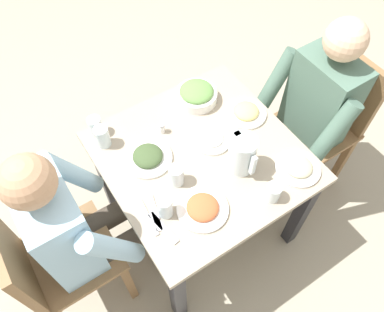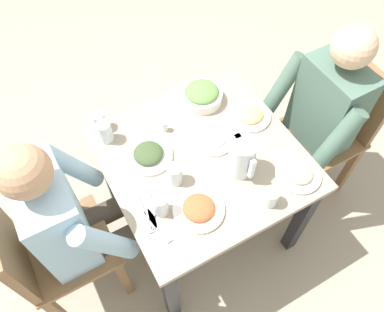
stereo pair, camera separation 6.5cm
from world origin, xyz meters
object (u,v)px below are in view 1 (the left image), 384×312
object	(u,v)px
chair_far	(325,118)
plate_beans	(298,167)
water_glass_far_right	(102,137)
plate_dolmas	(148,157)
plate_yoghurt	(212,138)
water_glass_by_pitcher	(176,175)
water_pitcher	(242,154)
salt_shaker	(162,128)
water_glass_center	(165,207)
plate_rice_curry	(203,208)
water_glass_near_right	(95,126)
salad_bowl	(197,94)
plate_fries	(246,112)
water_glass_far_left	(273,192)
diner_near	(86,224)
diner_far	(304,116)
dining_table	(201,169)
chair_near	(50,262)

from	to	relation	value
chair_far	plate_beans	distance (m)	0.58
water_glass_far_right	plate_beans	bearing A→B (deg)	47.74
plate_dolmas	plate_yoghurt	size ratio (longest dim) A/B	1.20
chair_far	water_glass_by_pitcher	size ratio (longest dim) A/B	8.88
water_pitcher	salt_shaker	world-z (taller)	water_pitcher
plate_beans	plate_yoghurt	bearing A→B (deg)	-146.15
chair_far	salt_shaker	distance (m)	0.95
chair_far	water_glass_far_right	world-z (taller)	chair_far
plate_beans	water_glass_center	world-z (taller)	water_glass_center
plate_rice_curry	water_glass_near_right	size ratio (longest dim) A/B	2.31
salad_bowl	plate_fries	distance (m)	0.26
water_glass_far_left	water_glass_far_right	bearing A→B (deg)	-143.81
plate_beans	plate_fries	distance (m)	0.38
plate_beans	salt_shaker	world-z (taller)	salt_shaker
plate_dolmas	diner_near	bearing A→B (deg)	-73.11
chair_far	diner_far	xyz separation A→B (m)	(-0.00, -0.21, 0.15)
diner_far	water_glass_near_right	distance (m)	1.04
dining_table	diner_far	bearing A→B (deg)	84.08
water_pitcher	plate_yoghurt	xyz separation A→B (m)	(-0.19, -0.02, -0.08)
chair_far	plate_beans	xyz separation A→B (m)	(0.24, -0.48, 0.21)
diner_near	diner_far	size ratio (longest dim) A/B	1.00
plate_dolmas	water_glass_far_right	distance (m)	0.23
plate_yoghurt	water_glass_far_left	world-z (taller)	water_glass_far_left
salad_bowl	water_glass_by_pitcher	world-z (taller)	water_glass_by_pitcher
plate_beans	plate_yoghurt	world-z (taller)	plate_beans
chair_far	diner_far	size ratio (longest dim) A/B	0.75
water_glass_by_pitcher	water_glass_far_left	size ratio (longest dim) A/B	1.17
water_glass_far_right	salt_shaker	bearing A→B (deg)	71.97
diner_near	plate_rice_curry	world-z (taller)	diner_near
chair_far	plate_yoghurt	xyz separation A→B (m)	(-0.10, -0.71, 0.21)
plate_rice_curry	water_glass_center	world-z (taller)	water_glass_center
chair_far	water_glass_center	bearing A→B (deg)	-84.70
water_glass_far_left	water_glass_center	world-z (taller)	water_glass_center
water_pitcher	plate_yoghurt	world-z (taller)	water_pitcher
diner_near	plate_dolmas	distance (m)	0.39
plate_dolmas	water_glass_center	xyz separation A→B (m)	(0.27, -0.07, 0.04)
plate_beans	diner_near	bearing A→B (deg)	-108.38
plate_rice_curry	plate_yoghurt	distance (m)	0.37
diner_far	plate_dolmas	bearing A→B (deg)	-102.16
water_glass_far_left	diner_near	bearing A→B (deg)	-115.74
water_glass_far_right	chair_far	bearing A→B (deg)	72.41
diner_near	diner_far	xyz separation A→B (m)	(0.06, 1.18, 0.00)
diner_near	plate_dolmas	xyz separation A→B (m)	(-0.11, 0.37, 0.07)
salad_bowl	plate_dolmas	distance (m)	0.43
salt_shaker	water_glass_near_right	bearing A→B (deg)	-122.47
water_glass_near_right	salt_shaker	distance (m)	0.31
diner_far	plate_yoghurt	xyz separation A→B (m)	(-0.10, -0.50, 0.06)
water_glass_center	water_glass_by_pitcher	bearing A→B (deg)	131.37
dining_table	chair_near	distance (m)	0.80
diner_near	water_glass_far_left	world-z (taller)	diner_near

